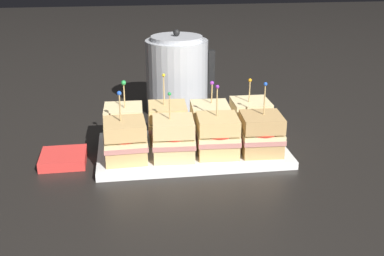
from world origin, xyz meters
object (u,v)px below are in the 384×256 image
serving_platter (192,150)px  sandwich_back_center_right (210,121)px  kettle_steel (177,75)px  sandwich_front_center_right (218,136)px  sandwich_back_far_left (124,125)px  napkin_stack (63,158)px  sandwich_front_far_left (125,141)px  sandwich_back_center_left (168,123)px  sandwich_front_center_left (173,138)px  sandwich_back_far_right (250,118)px  sandwich_front_far_right (261,134)px

serving_platter → sandwich_back_center_right: sandwich_back_center_right is taller
sandwich_back_center_right → kettle_steel: size_ratio=0.59×
sandwich_front_center_right → kettle_steel: (-0.05, 0.38, 0.05)m
sandwich_back_far_left → napkin_stack: sandwich_back_far_left is taller
sandwich_front_far_left → sandwich_back_center_left: size_ratio=0.95×
sandwich_front_center_left → sandwich_back_far_left: (-0.11, 0.11, 0.00)m
serving_platter → sandwich_front_far_left: bearing=-162.5°
sandwich_front_center_left → sandwich_front_center_right: 0.10m
serving_platter → sandwich_back_center_right: size_ratio=3.09×
sandwich_front_center_right → sandwich_back_far_right: bearing=45.3°
sandwich_front_far_right → sandwich_front_center_right: bearing=178.0°
sandwich_front_center_right → serving_platter: bearing=136.4°
sandwich_back_far_left → sandwich_back_center_right: 0.22m
sandwich_back_center_left → sandwich_back_far_right: 0.22m
sandwich_back_far_left → sandwich_back_far_right: size_ratio=1.05×
sandwich_back_far_right → kettle_steel: (-0.16, 0.27, 0.05)m
sandwich_front_center_left → sandwich_front_far_right: sandwich_front_far_right is taller
kettle_steel → napkin_stack: bearing=-132.4°
sandwich_back_far_right → sandwich_front_center_left: bearing=-152.6°
sandwich_back_far_right → napkin_stack: (-0.47, -0.07, -0.05)m
sandwich_front_center_right → sandwich_front_far_right: (0.10, -0.00, 0.00)m
kettle_steel → sandwich_front_center_left: bearing=-97.7°
sandwich_back_far_right → napkin_stack: sandwich_back_far_right is taller
sandwich_front_center_left → sandwich_back_center_right: bearing=45.5°
sandwich_back_center_left → kettle_steel: size_ratio=0.69×
sandwich_front_center_right → sandwich_back_far_right: size_ratio=1.09×
sandwich_back_far_left → sandwich_back_far_right: sandwich_back_far_left is taller
sandwich_front_center_left → sandwich_back_center_left: (-0.00, 0.11, 0.00)m
sandwich_front_center_right → sandwich_back_far_right: sandwich_front_center_right is taller
serving_platter → sandwich_back_center_left: bearing=136.1°
sandwich_back_far_left → sandwich_front_far_right: bearing=-18.4°
sandwich_back_far_left → sandwich_back_center_right: size_ratio=1.10×
napkin_stack → kettle_steel: bearing=47.6°
serving_platter → sandwich_front_center_right: size_ratio=2.73×
sandwich_back_center_right → napkin_stack: 0.37m
sandwich_front_center_right → kettle_steel: bearing=98.1°
sandwich_back_center_right → kettle_steel: bearing=101.1°
sandwich_back_far_left → napkin_stack: size_ratio=1.53×
sandwich_front_far_left → napkin_stack: bearing=165.3°
sandwich_front_center_left → napkin_stack: 0.27m
sandwich_back_far_left → sandwich_back_center_right: (0.22, 0.00, -0.00)m
sandwich_front_far_left → sandwich_back_far_left: (-0.00, 0.10, 0.00)m
sandwich_back_far_right → napkin_stack: size_ratio=1.45×
sandwich_back_center_right → sandwich_back_far_right: bearing=1.5°
sandwich_front_center_right → sandwich_front_far_right: sandwich_front_far_right is taller
sandwich_back_center_left → sandwich_front_far_left: bearing=-136.0°
sandwich_front_center_left → kettle_steel: 0.39m
sandwich_front_far_left → napkin_stack: size_ratio=1.55×
sandwich_front_far_left → napkin_stack: (-0.15, 0.04, -0.05)m
sandwich_front_far_left → sandwich_back_center_right: size_ratio=1.11×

